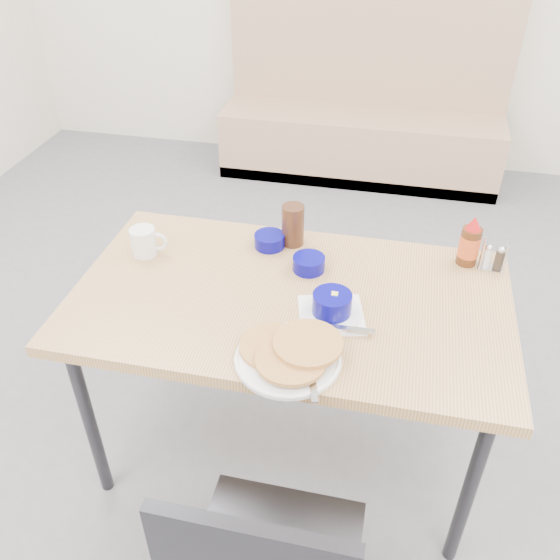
% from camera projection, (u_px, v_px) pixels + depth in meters
% --- Properties ---
extents(ground, '(6.00, 6.00, 0.00)m').
position_uv_depth(ground, '(274.00, 501.00, 2.16)').
color(ground, slate).
rests_on(ground, ground).
extents(booth_bench, '(1.90, 0.56, 1.22)m').
position_uv_depth(booth_bench, '(362.00, 123.00, 4.13)').
color(booth_bench, tan).
rests_on(booth_bench, ground).
extents(dining_table, '(1.40, 0.80, 0.76)m').
position_uv_depth(dining_table, '(290.00, 310.00, 1.94)').
color(dining_table, tan).
rests_on(dining_table, ground).
extents(pancake_plate, '(0.30, 0.30, 0.05)m').
position_uv_depth(pancake_plate, '(289.00, 354.00, 1.65)').
color(pancake_plate, white).
rests_on(pancake_plate, dining_table).
extents(coffee_mug, '(0.13, 0.09, 0.10)m').
position_uv_depth(coffee_mug, '(145.00, 241.00, 2.06)').
color(coffee_mug, white).
rests_on(coffee_mug, dining_table).
extents(grits_setting, '(0.26, 0.24, 0.08)m').
position_uv_depth(grits_setting, '(332.00, 307.00, 1.80)').
color(grits_setting, white).
rests_on(grits_setting, dining_table).
extents(creamer_bowl, '(0.11, 0.11, 0.05)m').
position_uv_depth(creamer_bowl, '(269.00, 241.00, 2.12)').
color(creamer_bowl, '#06046E').
rests_on(creamer_bowl, dining_table).
extents(butter_bowl, '(0.11, 0.11, 0.05)m').
position_uv_depth(butter_bowl, '(309.00, 264.00, 2.00)').
color(butter_bowl, '#06046E').
rests_on(butter_bowl, dining_table).
extents(amber_tumbler, '(0.10, 0.10, 0.15)m').
position_uv_depth(amber_tumbler, '(293.00, 225.00, 2.10)').
color(amber_tumbler, '#3B2013').
rests_on(amber_tumbler, dining_table).
extents(condiment_caddy, '(0.09, 0.06, 0.11)m').
position_uv_depth(condiment_caddy, '(493.00, 259.00, 2.00)').
color(condiment_caddy, silver).
rests_on(condiment_caddy, dining_table).
extents(syrup_bottle, '(0.07, 0.07, 0.18)m').
position_uv_depth(syrup_bottle, '(470.00, 243.00, 2.00)').
color(syrup_bottle, '#47230F').
rests_on(syrup_bottle, dining_table).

